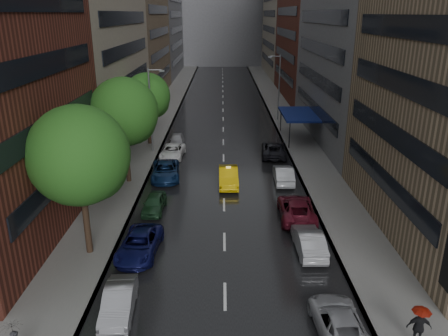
# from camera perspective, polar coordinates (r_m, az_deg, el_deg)

# --- Properties ---
(road) EXTENTS (14.00, 140.00, 0.01)m
(road) POSITION_cam_1_polar(r_m,az_deg,el_deg) (67.56, -0.12, 7.19)
(road) COLOR black
(road) RESTS_ON ground
(sidewalk_left) EXTENTS (4.00, 140.00, 0.15)m
(sidewalk_left) POSITION_cam_1_polar(r_m,az_deg,el_deg) (68.12, -7.78, 7.18)
(sidewalk_left) COLOR gray
(sidewalk_left) RESTS_ON ground
(sidewalk_right) EXTENTS (4.00, 140.00, 0.15)m
(sidewalk_right) POSITION_cam_1_polar(r_m,az_deg,el_deg) (68.16, 7.52, 7.20)
(sidewalk_right) COLOR gray
(sidewalk_right) RESTS_ON ground
(buildings_left) EXTENTS (8.00, 108.00, 38.00)m
(buildings_left) POSITION_cam_1_polar(r_m,az_deg,el_deg) (76.25, -12.26, 20.29)
(buildings_left) COLOR maroon
(buildings_left) RESTS_ON ground
(buildings_right) EXTENTS (8.05, 109.10, 36.00)m
(buildings_right) POSITION_cam_1_polar(r_m,az_deg,el_deg) (74.25, 12.24, 19.58)
(buildings_right) COLOR #937A5B
(buildings_right) RESTS_ON ground
(building_far) EXTENTS (40.00, 14.00, 32.00)m
(building_far) POSITION_cam_1_polar(r_m,az_deg,el_deg) (133.99, -0.20, 20.23)
(building_far) COLOR slate
(building_far) RESTS_ON ground
(tree_near) EXTENTS (6.04, 6.04, 9.62)m
(tree_near) POSITION_cam_1_polar(r_m,az_deg,el_deg) (27.10, -18.43, 1.55)
(tree_near) COLOR #382619
(tree_near) RESTS_ON ground
(tree_mid) EXTENTS (5.95, 5.95, 9.49)m
(tree_mid) POSITION_cam_1_polar(r_m,az_deg,el_deg) (38.72, -12.96, 7.14)
(tree_mid) COLOR #382619
(tree_mid) RESTS_ON ground
(tree_far) EXTENTS (5.21, 5.21, 8.31)m
(tree_far) POSITION_cam_1_polar(r_m,az_deg,el_deg) (50.57, -10.00, 9.24)
(tree_far) COLOR #382619
(tree_far) RESTS_ON ground
(taxi) EXTENTS (1.76, 4.83, 1.58)m
(taxi) POSITION_cam_1_polar(r_m,az_deg,el_deg) (38.79, 0.58, -1.13)
(taxi) COLOR yellow
(taxi) RESTS_ON ground
(parked_cars_left) EXTENTS (3.00, 34.38, 1.51)m
(parked_cars_left) POSITION_cam_1_polar(r_m,az_deg,el_deg) (37.50, -8.30, -2.24)
(parked_cars_left) COLOR gray
(parked_cars_left) RESTS_ON ground
(parked_cars_right) EXTENTS (3.03, 32.78, 1.55)m
(parked_cars_right) POSITION_cam_1_polar(r_m,az_deg,el_deg) (35.21, 8.84, -3.67)
(parked_cars_right) COLOR #9F9EA4
(parked_cars_right) RESTS_ON ground
(ped_red_umbrella) EXTENTS (1.15, 0.82, 2.01)m
(ped_red_umbrella) POSITION_cam_1_polar(r_m,az_deg,el_deg) (22.69, 24.20, -17.96)
(ped_red_umbrella) COLOR black
(ped_red_umbrella) RESTS_ON sidewalk_right
(street_lamp_left) EXTENTS (1.74, 0.22, 9.00)m
(street_lamp_left) POSITION_cam_1_polar(r_m,az_deg,el_deg) (47.59, -9.49, 7.66)
(street_lamp_left) COLOR gray
(street_lamp_left) RESTS_ON sidewalk_left
(street_lamp_right) EXTENTS (1.74, 0.22, 9.00)m
(street_lamp_right) POSITION_cam_1_polar(r_m,az_deg,el_deg) (62.24, 7.13, 10.55)
(street_lamp_right) COLOR gray
(street_lamp_right) RESTS_ON sidewalk_right
(awning) EXTENTS (4.00, 8.00, 3.12)m
(awning) POSITION_cam_1_polar(r_m,az_deg,el_deg) (53.03, 9.74, 6.92)
(awning) COLOR navy
(awning) RESTS_ON sidewalk_right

